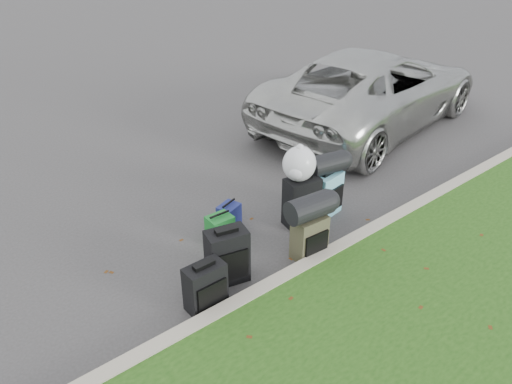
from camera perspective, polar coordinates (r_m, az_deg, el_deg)
ground at (r=7.03m, az=1.66°, el=-4.26°), size 120.00×120.00×0.00m
curb at (r=6.41m, az=7.53°, el=-7.59°), size 120.00×0.18×0.15m
suv at (r=10.48m, az=13.16°, el=11.46°), size 5.82×3.36×1.53m
suitcase_small_black at (r=5.65m, az=-5.82°, el=-10.73°), size 0.45×0.25×0.57m
suitcase_large_black_left at (r=5.96m, az=-3.31°, el=-7.33°), size 0.54×0.40×0.70m
suitcase_olive at (r=6.39m, az=6.11°, el=-5.15°), size 0.45×0.30×0.59m
suitcase_teal at (r=7.29m, az=8.03°, el=-0.21°), size 0.49×0.33×0.65m
suitcase_large_black_right at (r=7.00m, az=5.22°, el=-1.09°), size 0.52×0.37×0.72m
tote_green at (r=6.73m, az=-4.14°, el=-4.18°), size 0.33×0.27×0.37m
tote_navy at (r=7.05m, az=-3.10°, el=-2.66°), size 0.36×0.32×0.32m
duffel_left at (r=6.13m, az=6.17°, el=-1.76°), size 0.62×0.38×0.32m
duffel_right at (r=7.09m, az=8.20°, el=3.24°), size 0.58×0.40×0.30m
trash_bag at (r=6.70m, az=4.97°, el=3.24°), size 0.47×0.47×0.47m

